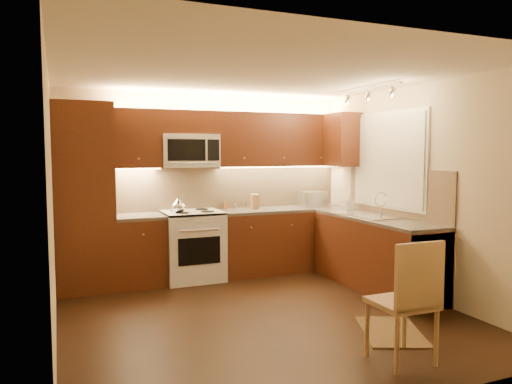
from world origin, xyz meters
name	(u,v)px	position (x,y,z in m)	size (l,w,h in m)	color
floor	(263,315)	(0.00, 0.00, 0.00)	(4.00, 4.00, 0.01)	black
ceiling	(263,73)	(0.00, 0.00, 2.50)	(4.00, 4.00, 0.01)	beige
wall_back	(207,184)	(0.00, 2.00, 1.25)	(4.00, 0.01, 2.50)	beige
wall_front	(385,223)	(0.00, -2.00, 1.25)	(4.00, 0.01, 2.50)	beige
wall_left	(51,205)	(-2.00, 0.00, 1.25)	(0.01, 4.00, 2.50)	beige
wall_right	(419,191)	(2.00, 0.00, 1.25)	(0.01, 4.00, 2.50)	beige
pantry	(84,198)	(-1.65, 1.70, 1.15)	(0.70, 0.60, 2.30)	#3F180D
base_cab_back_left	(140,251)	(-0.99, 1.70, 0.43)	(0.62, 0.60, 0.86)	#3F180D
counter_back_left	(139,217)	(-0.99, 1.70, 0.88)	(0.62, 0.60, 0.04)	#383533
base_cab_back_right	(283,240)	(1.04, 1.70, 0.43)	(1.92, 0.60, 0.86)	#3F180D
counter_back_right	(283,210)	(1.04, 1.70, 0.88)	(1.92, 0.60, 0.04)	#383533
base_cab_right	(375,254)	(1.70, 0.40, 0.43)	(0.60, 2.00, 0.86)	#3F180D
counter_right	(376,219)	(1.70, 0.40, 0.88)	(0.60, 2.00, 0.04)	#383533
dishwasher	(413,267)	(1.70, -0.30, 0.43)	(0.58, 0.60, 0.84)	silver
backsplash_back	(231,187)	(0.35, 1.99, 1.20)	(3.30, 0.02, 0.60)	tan
backsplash_right	(396,192)	(1.99, 0.40, 1.20)	(0.02, 2.00, 0.60)	tan
upper_cab_back_left	(136,139)	(-0.99, 1.82, 1.88)	(0.62, 0.35, 0.75)	#3F180D
upper_cab_back_right	(279,140)	(1.04, 1.82, 1.88)	(1.92, 0.35, 0.75)	#3F180D
upper_cab_bridge	(188,123)	(-0.30, 1.82, 2.09)	(0.76, 0.35, 0.31)	#3F180D
upper_cab_right_corner	(342,140)	(1.82, 1.40, 1.88)	(0.35, 0.50, 0.75)	#3F180D
stove	(193,246)	(-0.30, 1.68, 0.46)	(0.76, 0.65, 0.92)	silver
microwave	(189,151)	(-0.30, 1.81, 1.72)	(0.76, 0.38, 0.44)	silver
window_frame	(389,160)	(1.99, 0.55, 1.60)	(0.03, 1.44, 1.24)	silver
window_blinds	(387,160)	(1.97, 0.55, 1.60)	(0.02, 1.36, 1.16)	silver
sink	(369,210)	(1.70, 0.55, 0.98)	(0.52, 0.86, 0.15)	silver
faucet	(381,203)	(1.88, 0.55, 1.05)	(0.20, 0.04, 0.30)	silver
track_light_bar	(369,89)	(1.55, 0.40, 2.46)	(0.04, 1.20, 0.03)	silver
kettle	(178,205)	(-0.51, 1.58, 1.02)	(0.18, 0.18, 0.21)	silver
toaster_oven	(312,199)	(1.53, 1.73, 1.01)	(0.37, 0.28, 0.22)	silver
knife_block	(255,202)	(0.64, 1.77, 1.00)	(0.09, 0.15, 0.21)	olive
spice_jar_a	(247,205)	(0.54, 1.86, 0.95)	(0.04, 0.04, 0.10)	silver
spice_jar_b	(227,206)	(0.26, 1.90, 0.95)	(0.04, 0.04, 0.10)	brown
spice_jar_c	(235,206)	(0.35, 1.81, 0.95)	(0.05, 0.05, 0.09)	silver
spice_jar_d	(226,205)	(0.26, 1.94, 0.95)	(0.05, 0.05, 0.11)	olive
soap_bottle	(349,203)	(1.79, 1.15, 1.00)	(0.09, 0.10, 0.21)	silver
rug	(391,331)	(0.94, -0.90, 0.01)	(0.53, 0.80, 0.01)	black
dining_chair	(402,300)	(0.61, -1.44, 0.51)	(0.45, 0.45, 1.02)	olive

